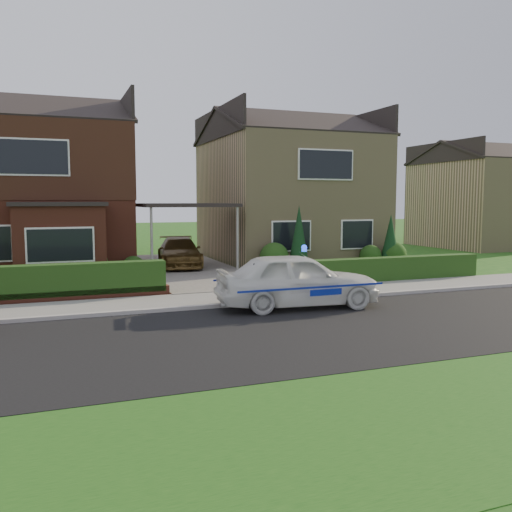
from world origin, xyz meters
name	(u,v)px	position (x,y,z in m)	size (l,w,h in m)	color
ground	(303,330)	(0.00, 0.00, 0.00)	(120.00, 120.00, 0.00)	#194A13
road	(303,330)	(0.00, 0.00, 0.00)	(60.00, 6.00, 0.02)	black
kerb	(255,303)	(0.00, 3.05, 0.06)	(60.00, 0.16, 0.12)	#9E9993
sidewalk	(243,297)	(0.00, 4.10, 0.05)	(60.00, 2.00, 0.10)	slate
grass_verge	(461,412)	(0.00, -5.00, 0.00)	(60.00, 4.00, 0.01)	#194A13
driveway	(188,269)	(0.00, 11.00, 0.06)	(3.80, 12.00, 0.12)	#666059
house_left	(35,178)	(-5.78, 13.90, 3.81)	(7.50, 9.53, 7.25)	brown
house_right	(287,185)	(5.80, 13.99, 3.66)	(7.50, 8.06, 7.25)	tan
carport_link	(187,206)	(0.00, 10.95, 2.66)	(3.80, 3.00, 2.77)	black
dwarf_wall	(31,299)	(-5.80, 5.30, 0.18)	(7.70, 0.25, 0.36)	brown
hedge_left	(31,304)	(-5.80, 5.45, 0.00)	(7.50, 0.55, 0.90)	#193711
hedge_right	(386,283)	(5.80, 5.35, 0.00)	(7.50, 0.55, 0.80)	#193711
shrub_left_mid	(89,263)	(-4.00, 9.30, 0.66)	(1.32, 1.32, 1.32)	#193711
shrub_left_near	(133,267)	(-2.40, 9.60, 0.42)	(0.84, 0.84, 0.84)	#193711
shrub_right_near	(274,257)	(3.20, 9.40, 0.60)	(1.20, 1.20, 1.20)	#193711
shrub_right_mid	(371,256)	(7.80, 9.50, 0.48)	(0.96, 0.96, 0.96)	#193711
shrub_right_far	(394,254)	(8.80, 9.20, 0.54)	(1.08, 1.08, 1.08)	#193711
conifer_a	(299,240)	(4.20, 9.20, 1.30)	(0.90, 0.90, 2.60)	black
conifer_b	(390,242)	(8.60, 9.20, 1.10)	(0.90, 0.90, 2.20)	black
neighbour_right	(482,205)	(20.00, 16.00, 2.60)	(6.50, 7.00, 5.20)	tan
police_car	(297,280)	(0.96, 2.40, 0.75)	(4.03, 4.54, 1.66)	silver
driveway_car	(179,252)	(-0.20, 11.62, 0.72)	(1.68, 4.14, 1.20)	brown
potted_plant_a	(22,282)	(-6.12, 7.71, 0.33)	(0.35, 0.24, 0.66)	gray
potted_plant_b	(77,280)	(-4.48, 7.32, 0.36)	(0.40, 0.32, 0.73)	gray
potted_plant_c	(133,270)	(-2.50, 9.00, 0.37)	(0.42, 0.42, 0.75)	gray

